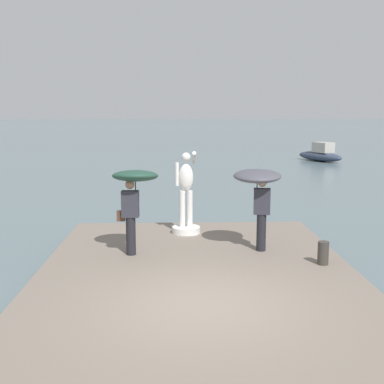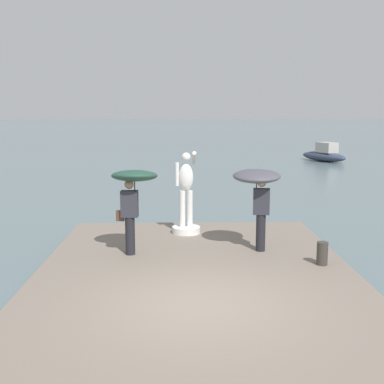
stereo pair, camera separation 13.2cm
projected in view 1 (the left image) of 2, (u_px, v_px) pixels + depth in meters
The scene contains 7 objects.
ground_plane at pixel (179, 149), 47.94m from camera, with size 400.00×400.00×0.00m, color slate.
pier at pixel (198, 282), 10.04m from camera, with size 6.57×9.22×0.40m, color slate.
statue_white_figure at pixel (186, 203), 13.17m from camera, with size 0.75×0.94×2.20m.
onlooker_left at pixel (134, 187), 11.06m from camera, with size 1.09×1.11×2.00m.
onlooker_right at pixel (258, 185), 11.39m from camera, with size 1.26×1.27×1.94m.
mooring_bollard at pixel (323, 253), 10.52m from camera, with size 0.24×0.24×0.50m, color #38332D.
boat_far at pixel (320, 155), 36.50m from camera, with size 3.09×4.42×1.41m.
Camera 1 is at (-0.46, -7.99, 3.63)m, focal length 46.08 mm.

